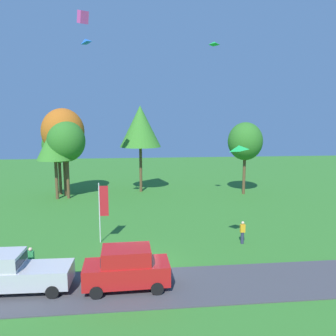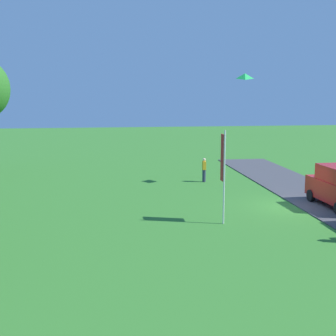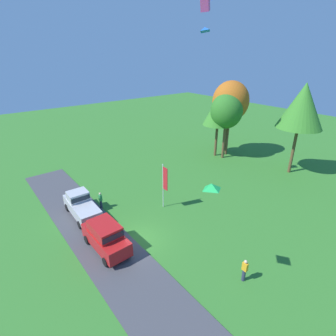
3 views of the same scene
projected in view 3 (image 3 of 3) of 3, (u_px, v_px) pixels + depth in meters
ground_plane at (139, 240)px, 21.30m from camera, size 120.00×120.00×0.00m
pavement_strip at (111, 253)px, 19.85m from camera, size 36.00×4.40×0.06m
car_pickup_far_end at (81, 205)px, 24.09m from camera, size 5.05×2.15×2.14m
car_suv_near_entrance at (106, 235)px, 19.79m from camera, size 4.65×2.14×2.28m
person_watching_sky at (244, 270)px, 17.20m from camera, size 0.36×0.24×1.71m
person_on_lawn at (101, 200)px, 25.28m from camera, size 0.36×0.24×1.71m
tree_center_back at (229, 112)px, 37.64m from camera, size 3.90×3.90×8.24m
tree_right_of_center at (218, 110)px, 35.92m from camera, size 4.15×4.15×8.76m
tree_far_right at (231, 101)px, 35.95m from camera, size 4.98×4.98×10.51m
tree_far_left at (227, 111)px, 35.12m from camera, size 4.31×4.31×9.10m
tree_left_of_center at (302, 106)px, 29.91m from camera, size 5.18×5.18×10.94m
flag_banner at (165, 181)px, 24.52m from camera, size 0.71×0.08×4.56m
kite_diamond_trailing_tail at (211, 186)px, 14.11m from camera, size 1.13×1.06×0.48m
kite_diamond_low_drifter at (204, 29)px, 23.78m from camera, size 0.92×1.12×0.55m
kite_box_near_flag at (205, 5)px, 23.13m from camera, size 1.12×1.24×1.21m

